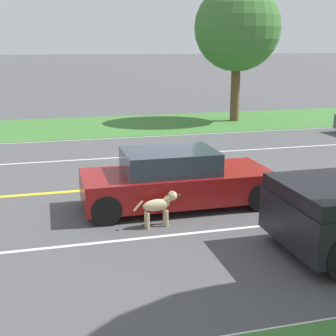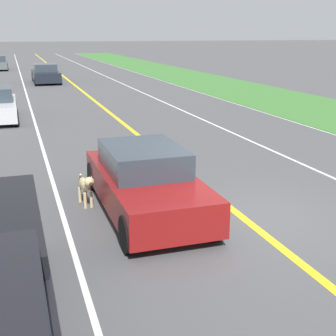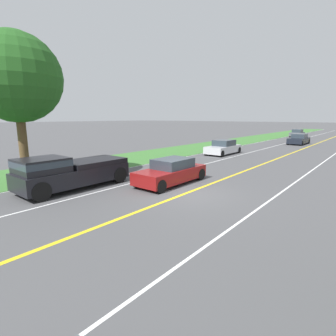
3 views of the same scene
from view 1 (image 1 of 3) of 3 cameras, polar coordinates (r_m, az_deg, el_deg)
ground_plane at (r=13.13m, az=3.00°, el=-1.76°), size 400.00×400.00×0.00m
centre_divider_line at (r=13.13m, az=3.00°, el=-1.75°), size 0.18×160.00×0.01m
lane_edge_line_left at (r=19.73m, az=-3.18°, el=3.83°), size 0.14×160.00×0.01m
lane_dash_same_dir at (r=10.04m, az=9.10°, el=-7.21°), size 0.10×160.00×0.01m
lane_dash_oncoming at (r=16.39m, az=-0.71°, el=1.61°), size 0.10×160.00×0.01m
grass_verge_left at (r=22.63m, az=-4.72°, el=5.24°), size 6.00×160.00×0.03m
ego_car at (r=11.03m, az=0.86°, el=-1.47°), size 1.83×4.43×1.37m
dog at (r=9.86m, az=-0.98°, el=-4.48°), size 0.30×1.07×0.76m
roadside_tree_left_near at (r=23.81m, az=8.46°, el=16.52°), size 4.18×4.18×6.65m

